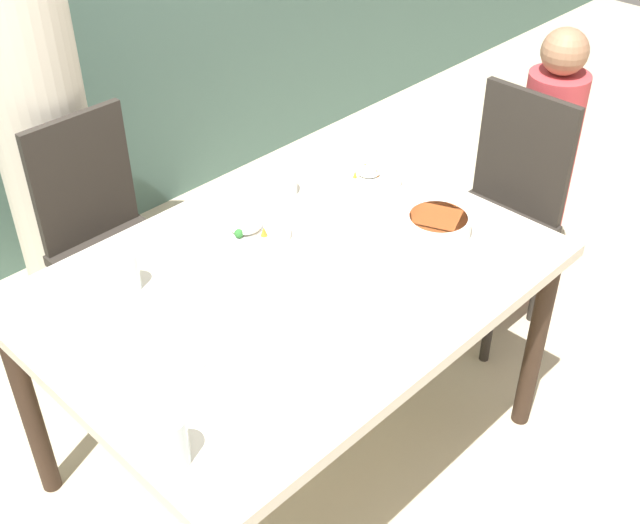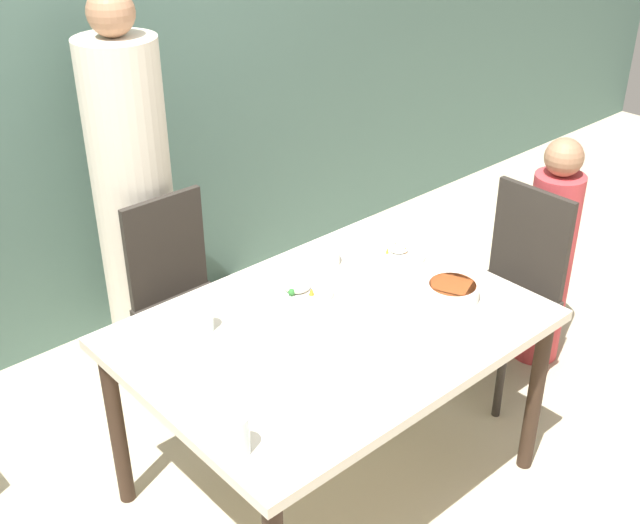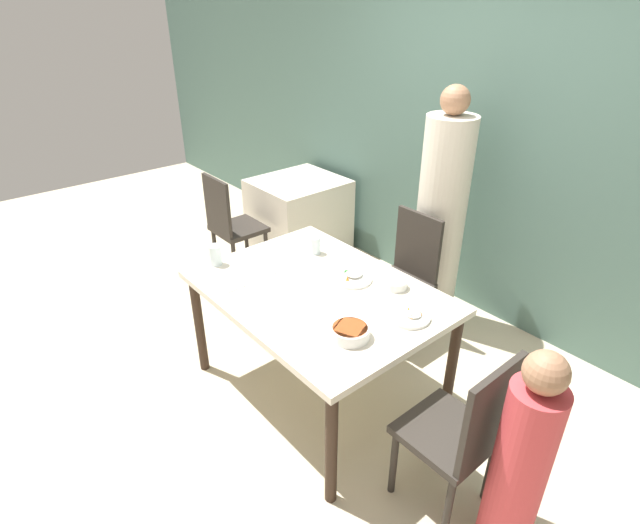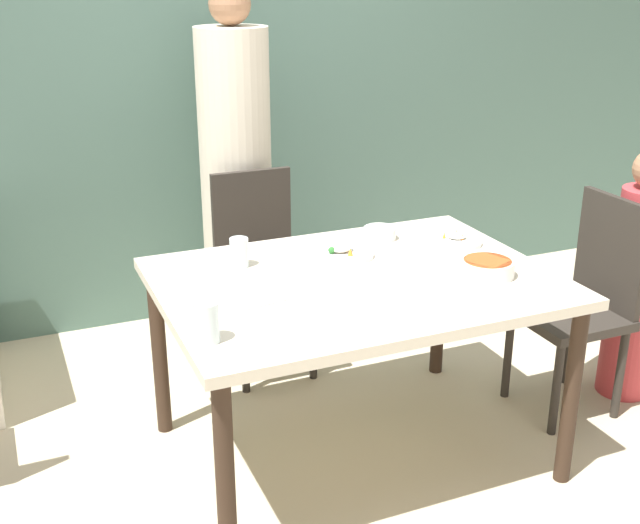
% 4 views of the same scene
% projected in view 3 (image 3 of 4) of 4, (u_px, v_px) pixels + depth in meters
% --- Properties ---
extents(ground_plane, '(10.00, 10.00, 0.00)m').
position_uv_depth(ground_plane, '(318.00, 388.00, 3.22)').
color(ground_plane, beige).
extents(wall_back, '(10.00, 0.06, 2.70)m').
position_uv_depth(wall_back, '(495.00, 138.00, 3.49)').
color(wall_back, '#4C6B60').
rests_on(wall_back, ground_plane).
extents(dining_table, '(1.42, 1.04, 0.75)m').
position_uv_depth(dining_table, '(318.00, 300.00, 2.90)').
color(dining_table, beige).
rests_on(dining_table, ground_plane).
extents(chair_adult_spot, '(0.40, 0.40, 0.93)m').
position_uv_depth(chair_adult_spot, '(405.00, 274.00, 3.52)').
color(chair_adult_spot, '#2D2823').
rests_on(chair_adult_spot, ground_plane).
extents(chair_child_spot, '(0.40, 0.40, 0.93)m').
position_uv_depth(chair_child_spot, '(462.00, 432.00, 2.26)').
color(chair_child_spot, '#2D2823').
rests_on(chair_child_spot, ground_plane).
extents(person_adult, '(0.35, 0.35, 1.75)m').
position_uv_depth(person_adult, '(440.00, 221.00, 3.57)').
color(person_adult, beige).
rests_on(person_adult, ground_plane).
extents(person_child, '(0.23, 0.23, 1.12)m').
position_uv_depth(person_child, '(519.00, 468.00, 2.06)').
color(person_child, '#C63D42').
rests_on(person_child, ground_plane).
extents(bowl_curry, '(0.20, 0.20, 0.06)m').
position_uv_depth(bowl_curry, '(350.00, 332.00, 2.45)').
color(bowl_curry, white).
rests_on(bowl_curry, dining_table).
extents(plate_rice_adult, '(0.22, 0.22, 0.04)m').
position_uv_depth(plate_rice_adult, '(410.00, 316.00, 2.60)').
color(plate_rice_adult, white).
rests_on(plate_rice_adult, dining_table).
extents(plate_rice_child, '(0.23, 0.23, 0.05)m').
position_uv_depth(plate_rice_child, '(353.00, 277.00, 2.95)').
color(plate_rice_child, white).
rests_on(plate_rice_child, dining_table).
extents(bowl_rice_small, '(0.13, 0.13, 0.05)m').
position_uv_depth(bowl_rice_small, '(396.00, 284.00, 2.87)').
color(bowl_rice_small, white).
rests_on(bowl_rice_small, dining_table).
extents(glass_water_tall, '(0.07, 0.07, 0.11)m').
position_uv_depth(glass_water_tall, '(315.00, 245.00, 3.23)').
color(glass_water_tall, silver).
rests_on(glass_water_tall, dining_table).
extents(glass_water_short, '(0.08, 0.08, 0.13)m').
position_uv_depth(glass_water_short, '(215.00, 255.00, 3.10)').
color(glass_water_short, silver).
rests_on(glass_water_short, dining_table).
extents(napkin_folded, '(0.14, 0.14, 0.01)m').
position_uv_depth(napkin_folded, '(231.00, 284.00, 2.91)').
color(napkin_folded, white).
rests_on(napkin_folded, dining_table).
extents(fork_steel, '(0.18, 0.05, 0.01)m').
position_uv_depth(fork_steel, '(264.00, 269.00, 3.07)').
color(fork_steel, silver).
rests_on(fork_steel, dining_table).
extents(background_table, '(0.71, 0.79, 0.72)m').
position_uv_depth(background_table, '(299.00, 217.00, 4.77)').
color(background_table, beige).
rests_on(background_table, ground_plane).
extents(chair_background, '(0.40, 0.40, 0.93)m').
position_uv_depth(chair_background, '(231.00, 224.00, 4.29)').
color(chair_background, '#2D2823').
rests_on(chair_background, ground_plane).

